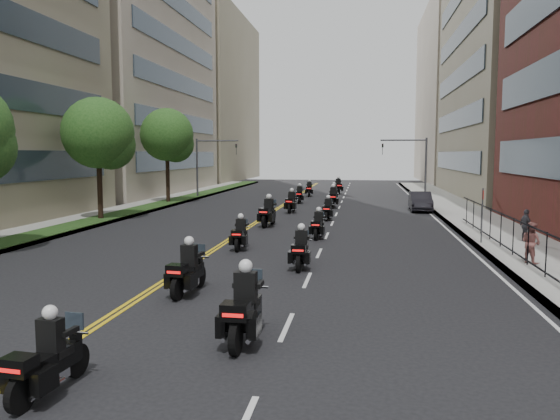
# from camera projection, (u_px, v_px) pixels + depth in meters

# --- Properties ---
(ground) EXTENTS (160.00, 160.00, 0.00)m
(ground) POSITION_uv_depth(u_px,v_px,m) (50.00, 414.00, 8.87)
(ground) COLOR black
(ground) RESTS_ON ground
(sidewalk_right) EXTENTS (4.00, 90.00, 0.15)m
(sidewalk_right) POSITION_uv_depth(u_px,v_px,m) (484.00, 225.00, 31.66)
(sidewalk_right) COLOR gray
(sidewalk_right) RESTS_ON ground
(sidewalk_left) EXTENTS (4.00, 90.00, 0.15)m
(sidewalk_left) POSITION_uv_depth(u_px,v_px,m) (97.00, 218.00, 35.24)
(sidewalk_left) COLOR gray
(sidewalk_left) RESTS_ON ground
(grass_strip) EXTENTS (2.00, 90.00, 0.04)m
(grass_strip) POSITION_uv_depth(u_px,v_px,m) (108.00, 217.00, 35.11)
(grass_strip) COLOR #173D16
(grass_strip) RESTS_ON sidewalk_left
(building_right_tan) EXTENTS (15.11, 28.00, 30.00)m
(building_right_tan) POSITION_uv_depth(u_px,v_px,m) (542.00, 38.00, 51.32)
(building_right_tan) COLOR gray
(building_right_tan) RESTS_ON ground
(building_right_far) EXTENTS (15.00, 28.00, 26.00)m
(building_right_far) POSITION_uv_depth(u_px,v_px,m) (476.00, 94.00, 81.02)
(building_right_far) COLOR #A39583
(building_right_far) RESTS_ON ground
(building_left_mid) EXTENTS (16.11, 28.00, 34.00)m
(building_left_mid) POSITION_uv_depth(u_px,v_px,m) (107.00, 32.00, 57.59)
(building_left_mid) COLOR #A39583
(building_left_mid) RESTS_ON ground
(building_left_far) EXTENTS (16.00, 28.00, 26.00)m
(building_left_far) POSITION_uv_depth(u_px,v_px,m) (194.00, 99.00, 87.51)
(building_left_far) COLOR gray
(building_left_far) RESTS_ON ground
(iron_fence) EXTENTS (0.05, 28.00, 1.50)m
(iron_fence) POSITION_uv_depth(u_px,v_px,m) (537.00, 249.00, 18.93)
(iron_fence) COLOR black
(iron_fence) RESTS_ON sidewalk_right
(street_trees) EXTENTS (4.40, 38.40, 7.98)m
(street_trees) POSITION_uv_depth(u_px,v_px,m) (51.00, 136.00, 28.28)
(street_trees) COLOR black
(street_trees) RESTS_ON ground
(traffic_signal_right) EXTENTS (4.09, 0.20, 5.60)m
(traffic_signal_right) POSITION_uv_depth(u_px,v_px,m) (415.00, 159.00, 48.37)
(traffic_signal_right) COLOR #3F3F44
(traffic_signal_right) RESTS_ON ground
(traffic_signal_left) EXTENTS (4.09, 0.20, 5.60)m
(traffic_signal_left) POSITION_uv_depth(u_px,v_px,m) (207.00, 159.00, 51.21)
(traffic_signal_left) COLOR #3F3F44
(traffic_signal_left) RESTS_ON ground
(motorcycle_0) EXTENTS (0.60, 2.15, 1.58)m
(motorcycle_0) POSITION_uv_depth(u_px,v_px,m) (47.00, 361.00, 9.48)
(motorcycle_0) COLOR black
(motorcycle_0) RESTS_ON ground
(motorcycle_1) EXTENTS (0.58, 2.53, 1.87)m
(motorcycle_1) POSITION_uv_depth(u_px,v_px,m) (244.00, 310.00, 12.13)
(motorcycle_1) COLOR black
(motorcycle_1) RESTS_ON ground
(motorcycle_2) EXTENTS (0.65, 2.36, 1.74)m
(motorcycle_2) POSITION_uv_depth(u_px,v_px,m) (188.00, 272.00, 16.34)
(motorcycle_2) COLOR black
(motorcycle_2) RESTS_ON ground
(motorcycle_3) EXTENTS (0.51, 2.24, 1.66)m
(motorcycle_3) POSITION_uv_depth(u_px,v_px,m) (301.00, 251.00, 20.03)
(motorcycle_3) COLOR black
(motorcycle_3) RESTS_ON ground
(motorcycle_4) EXTENTS (0.50, 2.15, 1.59)m
(motorcycle_4) POSITION_uv_depth(u_px,v_px,m) (240.00, 235.00, 24.01)
(motorcycle_4) COLOR black
(motorcycle_4) RESTS_ON ground
(motorcycle_5) EXTENTS (0.56, 2.13, 1.57)m
(motorcycle_5) POSITION_uv_depth(u_px,v_px,m) (318.00, 226.00, 27.13)
(motorcycle_5) COLOR black
(motorcycle_5) RESTS_ON ground
(motorcycle_6) EXTENTS (0.71, 2.55, 1.89)m
(motorcycle_6) POSITION_uv_depth(u_px,v_px,m) (268.00, 214.00, 31.59)
(motorcycle_6) COLOR black
(motorcycle_6) RESTS_ON ground
(motorcycle_7) EXTENTS (0.52, 2.16, 1.59)m
(motorcycle_7) POSITION_uv_depth(u_px,v_px,m) (328.00, 210.00, 34.63)
(motorcycle_7) COLOR black
(motorcycle_7) RESTS_ON ground
(motorcycle_8) EXTENTS (0.57, 2.38, 1.75)m
(motorcycle_8) POSITION_uv_depth(u_px,v_px,m) (291.00, 203.00, 39.00)
(motorcycle_8) COLOR black
(motorcycle_8) RESTS_ON ground
(motorcycle_9) EXTENTS (0.58, 2.53, 1.87)m
(motorcycle_9) POSITION_uv_depth(u_px,v_px,m) (333.00, 198.00, 42.39)
(motorcycle_9) COLOR black
(motorcycle_9) RESTS_ON ground
(motorcycle_10) EXTENTS (0.54, 2.29, 1.69)m
(motorcycle_10) POSITION_uv_depth(u_px,v_px,m) (300.00, 195.00, 46.45)
(motorcycle_10) COLOR black
(motorcycle_10) RESTS_ON ground
(motorcycle_11) EXTENTS (0.50, 2.18, 1.61)m
(motorcycle_11) POSITION_uv_depth(u_px,v_px,m) (334.00, 193.00, 49.80)
(motorcycle_11) COLOR black
(motorcycle_11) RESTS_ON ground
(motorcycle_12) EXTENTS (0.55, 2.30, 1.70)m
(motorcycle_12) POSITION_uv_depth(u_px,v_px,m) (309.00, 190.00, 53.69)
(motorcycle_12) COLOR black
(motorcycle_12) RESTS_ON ground
(motorcycle_13) EXTENTS (0.77, 2.51, 1.86)m
(motorcycle_13) POSITION_uv_depth(u_px,v_px,m) (338.00, 187.00, 57.19)
(motorcycle_13) COLOR black
(motorcycle_13) RESTS_ON ground
(parked_sedan) EXTENTS (1.56, 4.32, 1.42)m
(parked_sedan) POSITION_uv_depth(u_px,v_px,m) (420.00, 201.00, 40.07)
(parked_sedan) COLOR black
(parked_sedan) RESTS_ON ground
(pedestrian_b) EXTENTS (0.91, 0.95, 1.55)m
(pedestrian_b) POSITION_uv_depth(u_px,v_px,m) (531.00, 243.00, 20.22)
(pedestrian_b) COLOR #874F4A
(pedestrian_b) RESTS_ON sidewalk_right
(pedestrian_c) EXTENTS (0.58, 0.94, 1.50)m
(pedestrian_c) POSITION_uv_depth(u_px,v_px,m) (526.00, 225.00, 25.23)
(pedestrian_c) COLOR #3A3A41
(pedestrian_c) RESTS_ON sidewalk_right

